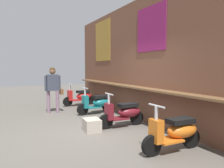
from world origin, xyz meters
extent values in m
plane|color=#605B54|center=(0.00, 0.00, 0.00)|extent=(31.18, 31.18, 0.00)
cube|color=brown|center=(0.00, 2.02, 1.90)|extent=(11.14, 0.25, 3.81)
cube|color=brown|center=(0.00, 1.72, 1.05)|extent=(10.02, 0.36, 0.05)
cube|color=olive|center=(-3.30, 1.89, 2.78)|extent=(1.45, 0.02, 1.67)
cube|color=#841E56|center=(0.05, 1.89, 2.78)|extent=(1.32, 0.02, 1.29)
ellipsoid|color=red|center=(-3.91, 1.25, 0.40)|extent=(0.41, 0.71, 0.30)
cube|color=black|center=(-3.91, 1.20, 0.60)|extent=(0.32, 0.56, 0.10)
cube|color=red|center=(-3.90, 0.90, 0.25)|extent=(0.40, 0.51, 0.04)
cube|color=red|center=(-3.89, 0.60, 0.47)|extent=(0.29, 0.17, 0.44)
cylinder|color=#B7B7BC|center=(-3.89, 0.60, 0.60)|extent=(0.07, 0.07, 0.70)
cylinder|color=#B7B7BC|center=(-3.89, 0.60, 0.95)|extent=(0.46, 0.05, 0.04)
cylinder|color=black|center=(-3.88, 0.50, 0.20)|extent=(0.11, 0.40, 0.40)
cylinder|color=black|center=(-3.92, 1.50, 0.20)|extent=(0.11, 0.40, 0.40)
ellipsoid|color=#197075|center=(-1.99, 1.25, 0.40)|extent=(0.42, 0.72, 0.30)
cube|color=black|center=(-1.99, 1.20, 0.60)|extent=(0.33, 0.56, 0.10)
cube|color=#197075|center=(-1.97, 0.90, 0.25)|extent=(0.41, 0.52, 0.04)
cube|color=#197075|center=(-1.96, 0.60, 0.47)|extent=(0.29, 0.17, 0.44)
cylinder|color=#B7B7BC|center=(-1.96, 0.60, 0.60)|extent=(0.07, 0.07, 0.70)
cylinder|color=#B7B7BC|center=(-1.96, 0.60, 0.95)|extent=(0.46, 0.06, 0.04)
cylinder|color=black|center=(-1.95, 0.50, 0.20)|extent=(0.12, 0.40, 0.40)
cylinder|color=black|center=(-2.00, 1.50, 0.20)|extent=(0.12, 0.40, 0.40)
ellipsoid|color=maroon|center=(-0.04, 1.25, 0.40)|extent=(0.38, 0.70, 0.30)
cube|color=black|center=(-0.04, 1.20, 0.60)|extent=(0.30, 0.55, 0.10)
cube|color=maroon|center=(-0.05, 0.90, 0.25)|extent=(0.38, 0.50, 0.04)
cube|color=maroon|center=(-0.05, 0.60, 0.47)|extent=(0.28, 0.16, 0.44)
cylinder|color=#B7B7BC|center=(-0.05, 0.60, 0.60)|extent=(0.07, 0.07, 0.70)
cylinder|color=#B7B7BC|center=(-0.05, 0.60, 0.95)|extent=(0.46, 0.04, 0.04)
cylinder|color=black|center=(-0.05, 0.50, 0.20)|extent=(0.10, 0.40, 0.40)
cylinder|color=black|center=(-0.04, 1.50, 0.20)|extent=(0.10, 0.40, 0.40)
ellipsoid|color=orange|center=(1.99, 1.25, 0.40)|extent=(0.39, 0.71, 0.30)
cube|color=black|center=(1.99, 1.20, 0.60)|extent=(0.31, 0.55, 0.10)
cube|color=orange|center=(1.99, 0.90, 0.25)|extent=(0.39, 0.51, 0.04)
cube|color=orange|center=(1.98, 0.60, 0.47)|extent=(0.28, 0.16, 0.44)
cylinder|color=#B7B7BC|center=(1.98, 0.60, 0.60)|extent=(0.07, 0.07, 0.70)
cylinder|color=#B7B7BC|center=(1.98, 0.60, 0.95)|extent=(0.46, 0.04, 0.04)
cylinder|color=black|center=(1.98, 0.50, 0.20)|extent=(0.11, 0.40, 0.40)
cylinder|color=black|center=(2.00, 1.50, 0.20)|extent=(0.11, 0.40, 0.40)
cylinder|color=gray|center=(-2.84, -0.49, 0.41)|extent=(0.12, 0.12, 0.83)
cylinder|color=gray|center=(-2.75, -0.19, 0.41)|extent=(0.12, 0.12, 0.83)
cube|color=#383D4C|center=(-2.80, -0.34, 1.12)|extent=(0.20, 0.41, 0.58)
sphere|color=brown|center=(-2.80, -0.34, 1.53)|extent=(0.22, 0.22, 0.22)
sphere|color=#472D19|center=(-2.80, -0.34, 1.57)|extent=(0.21, 0.21, 0.21)
cylinder|color=#383D4C|center=(-2.80, -0.59, 1.09)|extent=(0.08, 0.08, 0.55)
cylinder|color=#383D4C|center=(-2.79, -0.09, 1.09)|extent=(0.08, 0.08, 0.55)
cube|color=brown|center=(-2.81, -0.02, 0.77)|extent=(0.26, 0.10, 0.20)
cube|color=#B2A899|center=(-0.04, 0.09, 0.16)|extent=(0.54, 0.44, 0.32)
camera|label=1|loc=(5.19, -1.95, 1.67)|focal=34.81mm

